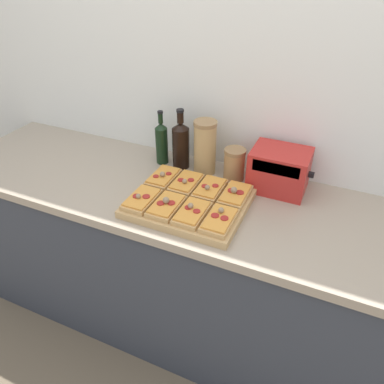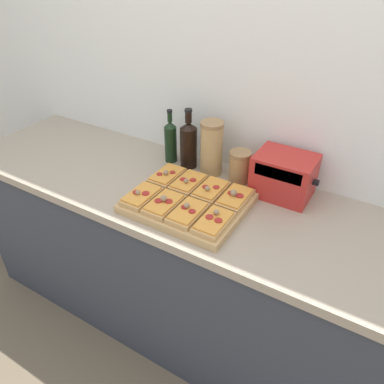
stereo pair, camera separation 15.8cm
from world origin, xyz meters
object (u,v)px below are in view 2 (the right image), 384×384
at_px(grain_jar_tall, 212,148).
at_px(grain_jar_short, 240,167).
at_px(wine_bottle, 189,144).
at_px(toaster_oven, 284,175).
at_px(olive_oil_bottle, 171,141).
at_px(cutting_board, 188,202).

bearing_deg(grain_jar_tall, grain_jar_short, -0.00).
height_order(wine_bottle, toaster_oven, wine_bottle).
bearing_deg(olive_oil_bottle, toaster_oven, -0.08).
relative_size(wine_bottle, toaster_oven, 1.09).
bearing_deg(olive_oil_bottle, cutting_board, -46.00).
xyz_separation_m(cutting_board, grain_jar_tall, (-0.05, 0.29, 0.12)).
bearing_deg(grain_jar_tall, olive_oil_bottle, 180.00).
distance_m(grain_jar_tall, grain_jar_short, 0.16).
height_order(wine_bottle, grain_jar_tall, wine_bottle).
bearing_deg(wine_bottle, cutting_board, -58.83).
height_order(cutting_board, wine_bottle, wine_bottle).
distance_m(cutting_board, toaster_oven, 0.43).
bearing_deg(cutting_board, wine_bottle, 121.17).
distance_m(cutting_board, wine_bottle, 0.35).
xyz_separation_m(grain_jar_tall, toaster_oven, (0.36, -0.00, -0.04)).
distance_m(grain_jar_short, toaster_oven, 0.21).
xyz_separation_m(wine_bottle, grain_jar_short, (0.27, 0.00, -0.05)).
distance_m(wine_bottle, grain_jar_tall, 0.13).
bearing_deg(olive_oil_bottle, wine_bottle, -0.00).
height_order(grain_jar_short, toaster_oven, toaster_oven).
height_order(cutting_board, toaster_oven, toaster_oven).
distance_m(wine_bottle, grain_jar_short, 0.28).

